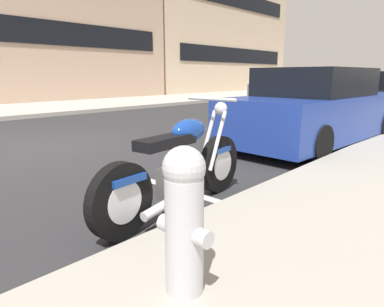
{
  "coord_description": "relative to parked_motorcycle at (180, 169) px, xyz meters",
  "views": [
    {
      "loc": [
        -2.86,
        -6.73,
        1.38
      ],
      "look_at": [
        -0.22,
        -4.3,
        0.56
      ],
      "focal_mm": 32.27,
      "sensor_mm": 36.0,
      "label": 1
    }
  ],
  "objects": [
    {
      "name": "ground_plane",
      "position": [
        0.45,
        4.35,
        -0.44
      ],
      "size": [
        260.0,
        260.0,
        0.0
      ],
      "primitive_type": "plane",
      "color": "#28282B"
    },
    {
      "name": "fire_hydrant",
      "position": [
        -1.11,
        -1.12,
        0.16
      ],
      "size": [
        0.24,
        0.36,
        0.87
      ],
      "color": "#B7B7BC",
      "rests_on": "sidewalk_near_curb"
    },
    {
      "name": "car_opposite_curb",
      "position": [
        17.12,
        8.1,
        0.23
      ],
      "size": [
        4.4,
        2.16,
        1.4
      ],
      "rotation": [
        0.0,
        0.0,
        3.07
      ],
      "color": "#4C515B",
      "rests_on": "ground"
    },
    {
      "name": "parked_car_far_down_curb",
      "position": [
        4.41,
        0.47,
        0.26
      ],
      "size": [
        4.68,
        1.97,
        1.51
      ],
      "rotation": [
        0.0,
        0.0,
        -0.05
      ],
      "color": "navy",
      "rests_on": "ground"
    },
    {
      "name": "townhouse_behind_pole",
      "position": [
        20.31,
        18.35,
        6.0
      ],
      "size": [
        14.91,
        9.23,
        12.88
      ],
      "color": "beige",
      "rests_on": "ground"
    },
    {
      "name": "parking_stall_stripe",
      "position": [
        0.45,
        0.33,
        -0.44
      ],
      "size": [
        0.12,
        2.2,
        0.01
      ],
      "primitive_type": "cube",
      "color": "silver",
      "rests_on": "ground"
    },
    {
      "name": "sidewalk_far_curb",
      "position": [
        12.45,
        11.47,
        -0.37
      ],
      "size": [
        120.0,
        5.0,
        0.14
      ],
      "primitive_type": "cube",
      "color": "#ADA89E",
      "rests_on": "ground"
    },
    {
      "name": "parked_motorcycle",
      "position": [
        0.0,
        0.0,
        0.0
      ],
      "size": [
        2.22,
        0.62,
        1.14
      ],
      "rotation": [
        0.0,
        0.0,
        0.1
      ],
      "color": "black",
      "rests_on": "ground"
    }
  ]
}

